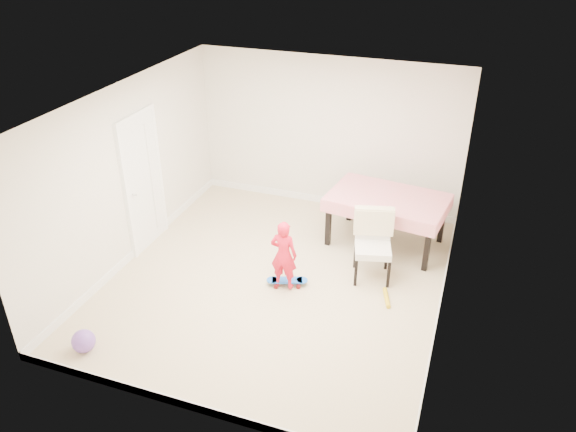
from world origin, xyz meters
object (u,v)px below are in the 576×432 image
(dining_chair, at_px, (373,247))
(skateboard, at_px, (287,282))
(balloon, at_px, (83,341))
(dining_table, at_px, (386,220))
(child, at_px, (284,257))

(dining_chair, height_order, skateboard, dining_chair)
(skateboard, bearing_deg, balloon, -151.02)
(skateboard, bearing_deg, dining_chair, 9.59)
(dining_chair, xyz_separation_m, skateboard, (-1.06, -0.58, -0.46))
(dining_chair, xyz_separation_m, balloon, (-2.88, -2.63, -0.36))
(skateboard, bearing_deg, dining_table, 36.64)
(child, relative_size, balloon, 3.61)
(skateboard, relative_size, child, 0.57)
(dining_chair, distance_m, child, 1.26)
(dining_table, xyz_separation_m, child, (-1.08, -1.64, 0.10))
(dining_table, height_order, skateboard, dining_table)
(dining_chair, relative_size, child, 1.00)
(dining_table, distance_m, dining_chair, 0.98)
(dining_table, height_order, child, child)
(dining_table, height_order, balloon, dining_table)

